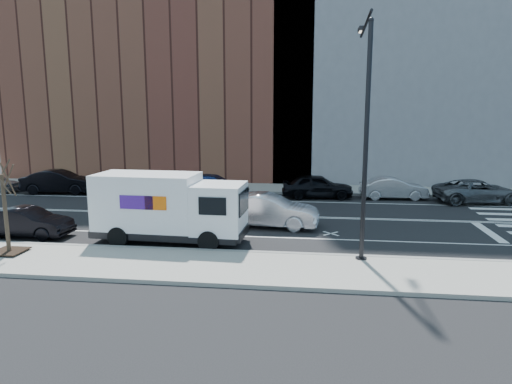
# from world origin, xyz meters

# --- Properties ---
(ground) EXTENTS (120.00, 120.00, 0.00)m
(ground) POSITION_xyz_m (0.00, 0.00, 0.00)
(ground) COLOR black
(ground) RESTS_ON ground
(sidewalk_near) EXTENTS (44.00, 3.60, 0.15)m
(sidewalk_near) POSITION_xyz_m (0.00, -8.80, 0.07)
(sidewalk_near) COLOR gray
(sidewalk_near) RESTS_ON ground
(sidewalk_far) EXTENTS (44.00, 3.60, 0.15)m
(sidewalk_far) POSITION_xyz_m (0.00, 8.80, 0.07)
(sidewalk_far) COLOR gray
(sidewalk_far) RESTS_ON ground
(curb_near) EXTENTS (44.00, 0.25, 0.17)m
(curb_near) POSITION_xyz_m (0.00, -7.00, 0.08)
(curb_near) COLOR gray
(curb_near) RESTS_ON ground
(curb_far) EXTENTS (44.00, 0.25, 0.17)m
(curb_far) POSITION_xyz_m (0.00, 7.00, 0.08)
(curb_far) COLOR gray
(curb_far) RESTS_ON ground
(road_markings) EXTENTS (40.00, 8.60, 0.01)m
(road_markings) POSITION_xyz_m (0.00, 0.00, 0.00)
(road_markings) COLOR white
(road_markings) RESTS_ON ground
(bldg_brick) EXTENTS (26.00, 10.00, 22.00)m
(bldg_brick) POSITION_xyz_m (-8.00, 15.60, 11.00)
(bldg_brick) COLOR brown
(bldg_brick) RESTS_ON ground
(bldg_concrete) EXTENTS (20.00, 10.00, 26.00)m
(bldg_concrete) POSITION_xyz_m (12.00, 15.60, 13.00)
(bldg_concrete) COLOR slate
(bldg_concrete) RESTS_ON ground
(streetlight) EXTENTS (0.44, 4.02, 9.34)m
(streetlight) POSITION_xyz_m (7.00, -6.91, 5.08)
(streetlight) COLOR black
(streetlight) RESTS_ON ground
(street_tree) EXTENTS (1.20, 1.20, 3.75)m
(street_tree) POSITION_xyz_m (-7.00, -8.40, 1.45)
(street_tree) COLOR black
(street_tree) RESTS_ON ground
(fedex_van) EXTENTS (6.81, 2.63, 3.07)m
(fedex_van) POSITION_xyz_m (-1.22, -5.60, 1.61)
(fedex_van) COLOR black
(fedex_van) RESTS_ON ground
(far_parked_b) EXTENTS (5.20, 2.33, 1.66)m
(far_parked_b) POSITION_xyz_m (-12.74, 5.31, 0.83)
(far_parked_b) COLOR black
(far_parked_b) RESTS_ON ground
(far_parked_c) EXTENTS (5.26, 2.45, 1.46)m
(far_parked_c) POSITION_xyz_m (-6.67, 5.44, 0.73)
(far_parked_c) COLOR #56595F
(far_parked_c) RESTS_ON ground
(far_parked_d) EXTENTS (5.04, 2.09, 1.46)m
(far_parked_d) POSITION_xyz_m (-1.71, 5.79, 0.73)
(far_parked_d) COLOR navy
(far_parked_d) RESTS_ON ground
(far_parked_e) EXTENTS (4.87, 2.25, 1.61)m
(far_parked_e) POSITION_xyz_m (5.42, 5.77, 0.81)
(far_parked_e) COLOR black
(far_parked_e) RESTS_ON ground
(far_parked_f) EXTENTS (4.46, 1.80, 1.44)m
(far_parked_f) POSITION_xyz_m (10.44, 6.03, 0.72)
(far_parked_f) COLOR #B5B6BA
(far_parked_f) RESTS_ON ground
(far_parked_g) EXTENTS (5.62, 3.14, 1.49)m
(far_parked_g) POSITION_xyz_m (15.55, 5.33, 0.74)
(far_parked_g) COLOR #4F5357
(far_parked_g) RESTS_ON ground
(driving_sedan) EXTENTS (5.21, 2.26, 1.67)m
(driving_sedan) POSITION_xyz_m (2.88, -2.34, 0.83)
(driving_sedan) COLOR silver
(driving_sedan) RESTS_ON ground
(near_parked_rear_a) EXTENTS (4.21, 1.57, 1.38)m
(near_parked_rear_a) POSITION_xyz_m (-8.07, -5.56, 0.69)
(near_parked_rear_a) COLOR black
(near_parked_rear_a) RESTS_ON ground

